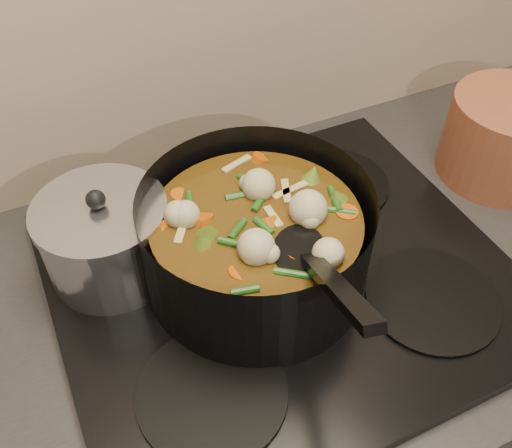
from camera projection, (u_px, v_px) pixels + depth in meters
name	position (u px, v px, depth m)	size (l,w,h in m)	color
counter	(275.00, 424.00, 1.14)	(2.64, 0.64, 0.91)	brown
stovetop	(282.00, 276.00, 0.81)	(0.62, 0.54, 0.03)	black
stockpot	(256.00, 243.00, 0.75)	(0.39, 0.46, 0.22)	black
saucepan	(106.00, 238.00, 0.77)	(0.18, 0.18, 0.14)	silver
terracotta_crock	(506.00, 138.00, 0.94)	(0.20, 0.20, 0.14)	brown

